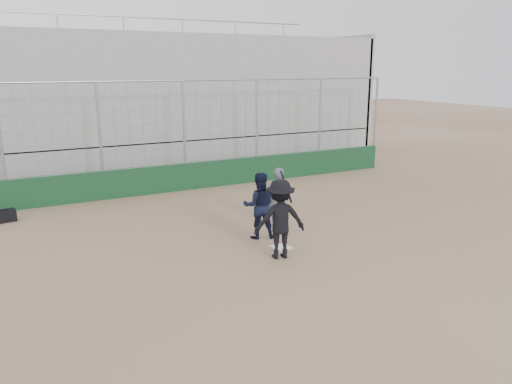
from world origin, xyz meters
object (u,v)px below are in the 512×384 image
batter_at_plate (280,219)px  umpire (278,200)px  catcher_crouched (259,217)px  equipment_bag (1,216)px

batter_at_plate → umpire: bearing=61.0°
batter_at_plate → catcher_crouched: 1.49m
catcher_crouched → equipment_bag: size_ratio=1.39×
catcher_crouched → umpire: 1.23m
catcher_crouched → equipment_bag: catcher_crouched is taller
batter_at_plate → catcher_crouched: size_ratio=1.70×
batter_at_plate → umpire: size_ratio=1.33×
batter_at_plate → equipment_bag: batter_at_plate is taller
umpire → equipment_bag: umpire is taller
catcher_crouched → equipment_bag: 7.78m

